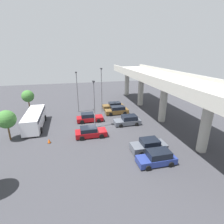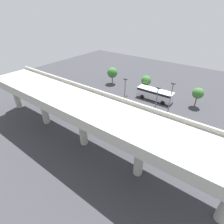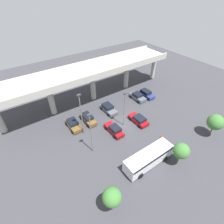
% 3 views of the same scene
% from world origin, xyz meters
% --- Properties ---
extents(ground_plane, '(86.83, 86.83, 0.00)m').
position_xyz_m(ground_plane, '(0.00, 0.00, 0.00)').
color(ground_plane, '#38383D').
extents(highway_overpass, '(41.75, 7.60, 8.43)m').
position_xyz_m(highway_overpass, '(0.00, 11.85, 6.85)').
color(highway_overpass, '#ADAAA0').
rests_on(highway_overpass, ground_plane).
extents(parked_car_0, '(2.17, 4.44, 1.49)m').
position_xyz_m(parked_car_0, '(-8.61, 5.13, 0.72)').
color(parked_car_0, brown).
rests_on(parked_car_0, ground_plane).
extents(parked_car_1, '(2.03, 4.57, 1.60)m').
position_xyz_m(parked_car_1, '(-5.38, 5.02, 0.77)').
color(parked_car_1, brown).
rests_on(parked_car_1, ground_plane).
extents(parked_car_2, '(2.03, 4.60, 1.57)m').
position_xyz_m(parked_car_2, '(-2.78, -0.78, 0.72)').
color(parked_car_2, maroon).
rests_on(parked_car_2, ground_plane).
extents(parked_car_3, '(2.24, 4.44, 1.59)m').
position_xyz_m(parked_car_3, '(0.05, 5.47, 0.74)').
color(parked_car_3, '#515660').
rests_on(parked_car_3, ground_plane).
extents(parked_car_4, '(2.22, 4.50, 1.49)m').
position_xyz_m(parked_car_4, '(3.04, -1.27, 0.71)').
color(parked_car_4, maroon).
rests_on(parked_car_4, ground_plane).
extents(parked_car_5, '(2.22, 4.40, 1.59)m').
position_xyz_m(parked_car_5, '(8.63, 5.38, 0.74)').
color(parked_car_5, '#515660').
rests_on(parked_car_5, ground_plane).
extents(parked_car_6, '(2.07, 4.31, 1.60)m').
position_xyz_m(parked_car_6, '(11.30, 5.14, 0.76)').
color(parked_car_6, navy).
rests_on(parked_car_6, ground_plane).
extents(shuttle_bus, '(8.60, 2.74, 2.53)m').
position_xyz_m(shuttle_bus, '(-2.54, -9.71, 1.52)').
color(shuttle_bus, silver).
rests_on(shuttle_bus, ground_plane).
extents(lamp_post_near_aisle, '(0.70, 0.35, 7.69)m').
position_xyz_m(lamp_post_near_aisle, '(-0.03, -0.15, 4.53)').
color(lamp_post_near_aisle, slate).
rests_on(lamp_post_near_aisle, ground_plane).
extents(lamp_post_mid_lot, '(0.70, 0.35, 8.80)m').
position_xyz_m(lamp_post_mid_lot, '(-7.74, 2.41, 5.10)').
color(lamp_post_mid_lot, slate).
rests_on(lamp_post_mid_lot, ground_plane).
extents(lamp_post_by_overpass, '(0.70, 0.35, 8.14)m').
position_xyz_m(lamp_post_by_overpass, '(-8.51, -2.35, 4.76)').
color(lamp_post_by_overpass, slate).
rests_on(lamp_post_by_overpass, ground_plane).
extents(tree_front_left, '(2.41, 2.41, 4.42)m').
position_xyz_m(tree_front_left, '(-11.33, -12.19, 3.19)').
color(tree_front_left, brown).
rests_on(tree_front_left, ground_plane).
extents(tree_front_centre, '(2.51, 2.51, 4.35)m').
position_xyz_m(tree_front_centre, '(1.37, -12.43, 3.08)').
color(tree_front_centre, brown).
rests_on(tree_front_centre, ground_plane).
extents(traffic_cone, '(0.44, 0.44, 0.70)m').
position_xyz_m(traffic_cone, '(3.66, -6.98, 0.33)').
color(traffic_cone, black).
rests_on(traffic_cone, ground_plane).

